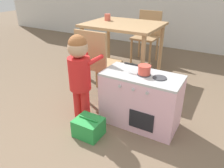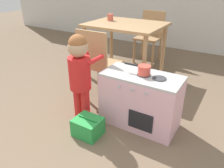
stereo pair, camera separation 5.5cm
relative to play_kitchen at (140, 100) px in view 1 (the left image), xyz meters
The scene contains 8 objects.
play_kitchen is the anchor object (origin of this frame).
toy_pot 0.32m from the play_kitchen, ahead, with size 0.26×0.12×0.08m.
child_figure 0.66m from the play_kitchen, 158.93° to the right, with size 0.23×0.36×0.88m.
toy_basket 0.56m from the play_kitchen, 128.67° to the right, with size 0.25×0.22×0.19m.
dining_table 1.31m from the play_kitchen, 125.19° to the left, with size 1.03×0.82×0.76m.
dining_chair_near 0.71m from the play_kitchen, 160.59° to the left, with size 0.40×0.40×0.84m.
dining_chair_far 1.90m from the play_kitchen, 110.23° to the left, with size 0.40×0.40×0.84m.
cup_on_table 1.59m from the play_kitchen, 133.05° to the left, with size 0.09×0.09×0.09m.
Camera 1 is at (0.89, -0.74, 1.34)m, focal length 35.00 mm.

